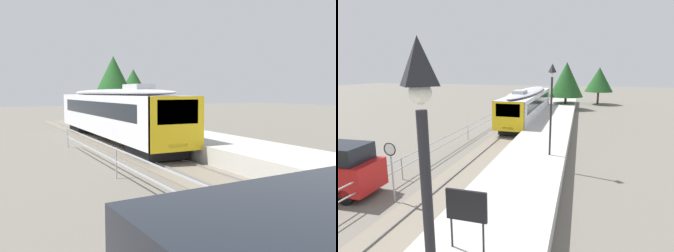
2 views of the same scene
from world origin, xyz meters
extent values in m
plane|color=#6B665B|center=(-3.00, 22.00, 0.00)|extent=(160.00, 160.00, 0.00)
cube|color=slate|center=(0.00, 22.00, 0.03)|extent=(3.20, 60.00, 0.06)
cube|color=slate|center=(-0.72, 22.00, 0.10)|extent=(0.08, 60.00, 0.08)
cube|color=slate|center=(0.72, 22.00, 0.10)|extent=(0.08, 60.00, 0.08)
cube|color=silver|center=(0.00, 31.23, 1.96)|extent=(2.80, 18.62, 2.55)
cube|color=yellow|center=(0.00, 22.02, 1.96)|extent=(2.80, 0.24, 2.55)
cube|color=black|center=(0.00, 21.94, 2.53)|extent=(2.13, 0.08, 1.12)
cube|color=black|center=(0.00, 31.23, 2.37)|extent=(2.82, 15.64, 0.92)
ellipsoid|color=#B2B5BA|center=(0.00, 31.23, 3.42)|extent=(2.69, 17.87, 0.44)
cube|color=#B2B5BA|center=(0.00, 26.58, 3.70)|extent=(1.10, 2.20, 0.36)
cube|color=#EAE5C6|center=(0.00, 21.95, 0.97)|extent=(1.00, 0.10, 0.20)
cube|color=black|center=(0.00, 24.32, 0.42)|extent=(2.24, 3.20, 0.55)
cube|color=black|center=(0.00, 38.14, 0.42)|extent=(2.24, 3.20, 0.55)
cube|color=#B7B5AD|center=(3.25, 22.00, 0.45)|extent=(3.90, 60.00, 0.90)
cube|color=#9EA0A5|center=(-3.30, 12.00, 1.20)|extent=(0.05, 36.00, 0.05)
cube|color=#9EA0A5|center=(-3.30, 12.00, 0.69)|extent=(0.05, 36.00, 0.05)
cylinder|color=#9EA0A5|center=(-3.30, 21.00, 0.62)|extent=(0.06, 0.06, 1.25)
cylinder|color=#9EA0A5|center=(-3.30, 30.00, 0.62)|extent=(0.06, 0.06, 1.25)
cube|color=black|center=(-5.30, 9.69, 2.11)|extent=(3.48, 1.88, 0.80)
cylinder|color=brown|center=(8.81, 49.23, 1.08)|extent=(0.36, 0.36, 2.17)
cone|color=#1E4C1E|center=(8.81, 49.23, 4.23)|extent=(4.69, 4.69, 4.14)
cylinder|color=brown|center=(3.73, 41.86, 0.95)|extent=(0.36, 0.36, 1.89)
cone|color=#1E4C1E|center=(3.73, 41.86, 4.45)|extent=(5.05, 5.05, 5.12)
camera|label=1|loc=(-7.88, 7.73, 3.40)|focal=38.21mm
camera|label=2|loc=(5.86, 0.15, 5.92)|focal=28.78mm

